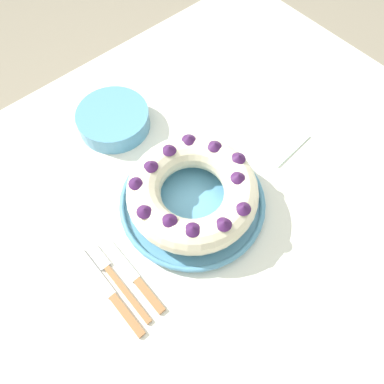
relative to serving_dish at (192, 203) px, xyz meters
name	(u,v)px	position (x,y,z in m)	size (l,w,h in m)	color
ground_plane	(198,298)	(0.00, -0.03, -0.79)	(8.00, 8.00, 0.00)	gray
dining_table	(202,230)	(0.00, -0.03, -0.10)	(1.40, 1.15, 0.78)	silver
serving_dish	(192,203)	(0.00, 0.00, 0.00)	(0.33, 0.33, 0.02)	#518EB2
bundt_cake	(192,192)	(0.00, 0.00, 0.05)	(0.28, 0.28, 0.08)	beige
fork	(115,277)	(-0.23, -0.02, -0.01)	(0.02, 0.20, 0.01)	#936038
serving_knife	(113,297)	(-0.25, -0.05, -0.01)	(0.02, 0.22, 0.01)	#936038
cake_knife	(137,281)	(-0.20, -0.06, -0.01)	(0.02, 0.19, 0.01)	#936038
side_bowl	(114,119)	(0.00, 0.30, 0.01)	(0.18, 0.18, 0.05)	#518EB2
napkin	(280,141)	(0.28, -0.01, -0.01)	(0.13, 0.09, 0.00)	#B2D1B7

